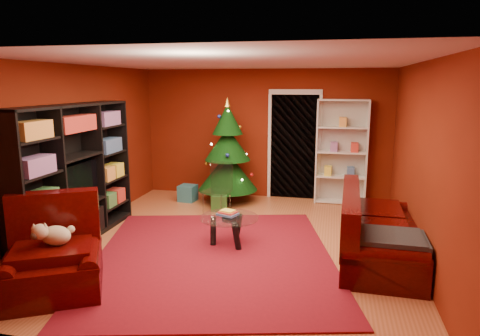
% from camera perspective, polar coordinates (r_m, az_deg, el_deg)
% --- Properties ---
extents(floor, '(5.00, 5.50, 0.05)m').
position_cam_1_polar(floor, '(6.41, -0.78, -10.15)').
color(floor, '#B05B33').
rests_on(floor, ground).
extents(ceiling, '(5.00, 5.50, 0.05)m').
position_cam_1_polar(ceiling, '(5.98, -0.85, 14.22)').
color(ceiling, silver).
rests_on(ceiling, wall_back).
extents(wall_back, '(5.00, 0.05, 2.60)m').
position_cam_1_polar(wall_back, '(8.76, 3.37, 4.55)').
color(wall_back, maroon).
rests_on(wall_back, ground).
extents(wall_left, '(0.05, 5.50, 2.60)m').
position_cam_1_polar(wall_left, '(7.07, -21.16, 2.23)').
color(wall_left, maroon).
rests_on(wall_left, ground).
extents(wall_right, '(0.05, 5.50, 2.60)m').
position_cam_1_polar(wall_right, '(6.01, 23.31, 0.61)').
color(wall_right, maroon).
rests_on(wall_right, ground).
extents(doorway, '(1.06, 0.60, 2.16)m').
position_cam_1_polar(doorway, '(8.67, 7.22, 2.75)').
color(doorway, black).
rests_on(doorway, floor).
extents(rug, '(3.93, 4.31, 0.02)m').
position_cam_1_polar(rug, '(5.91, -3.50, -11.72)').
color(rug, maroon).
rests_on(rug, floor).
extents(media_unit, '(0.44, 2.65, 2.03)m').
position_cam_1_polar(media_unit, '(6.64, -21.18, -0.84)').
color(media_unit, black).
rests_on(media_unit, floor).
extents(christmas_tree, '(1.48, 1.48, 2.08)m').
position_cam_1_polar(christmas_tree, '(8.32, -1.66, 2.17)').
color(christmas_tree, black).
rests_on(christmas_tree, floor).
extents(gift_box_teal, '(0.35, 0.35, 0.32)m').
position_cam_1_polar(gift_box_teal, '(8.61, -6.99, -3.34)').
color(gift_box_teal, '#286A7C').
rests_on(gift_box_teal, floor).
extents(gift_box_green, '(0.35, 0.35, 0.29)m').
position_cam_1_polar(gift_box_green, '(7.96, -2.80, -4.60)').
color(gift_box_green, '#266221').
rests_on(gift_box_green, floor).
extents(gift_box_red, '(0.28, 0.28, 0.22)m').
position_cam_1_polar(gift_box_red, '(8.74, -2.43, -3.40)').
color(gift_box_red, maroon).
rests_on(gift_box_red, floor).
extents(white_bookshelf, '(0.96, 0.35, 2.07)m').
position_cam_1_polar(white_bookshelf, '(8.49, 13.36, 2.07)').
color(white_bookshelf, white).
rests_on(white_bookshelf, floor).
extents(armchair, '(1.51, 1.51, 0.87)m').
position_cam_1_polar(armchair, '(5.27, -23.74, -10.64)').
color(armchair, '#310303').
rests_on(armchair, rug).
extents(dog, '(0.50, 0.46, 0.28)m').
position_cam_1_polar(dog, '(5.24, -23.31, -8.27)').
color(dog, beige).
rests_on(dog, armchair).
extents(sofa, '(1.04, 2.19, 0.93)m').
position_cam_1_polar(sofa, '(6.02, 18.15, -7.25)').
color(sofa, '#310303').
rests_on(sofa, rug).
extents(coffee_table, '(1.09, 1.09, 0.53)m').
position_cam_1_polar(coffee_table, '(6.23, -1.45, -8.37)').
color(coffee_table, gray).
rests_on(coffee_table, rug).
extents(acrylic_chair, '(0.52, 0.55, 0.85)m').
position_cam_1_polar(acrylic_chair, '(7.62, -3.13, -3.15)').
color(acrylic_chair, '#66605B').
rests_on(acrylic_chair, rug).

